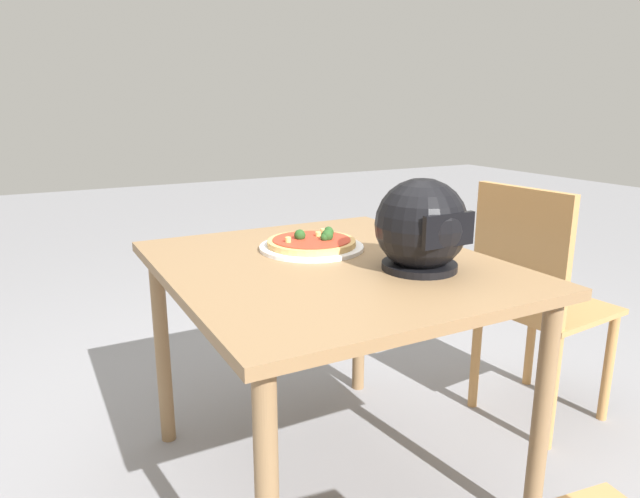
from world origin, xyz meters
TOP-DOWN VIEW (x-y plane):
  - ground_plane at (0.00, 0.00)m, footprint 14.00×14.00m
  - dining_table at (0.00, 0.00)m, footprint 0.92×1.05m
  - pizza_plate at (-0.02, -0.16)m, footprint 0.33×0.33m
  - pizza at (-0.03, -0.16)m, footprint 0.28×0.28m
  - motorcycle_helmet at (-0.19, 0.18)m, footprint 0.26×0.26m
  - chair_side at (-0.82, 0.04)m, footprint 0.43×0.43m

SIDE VIEW (x-z plane):
  - ground_plane at x=0.00m, z-range 0.00..0.00m
  - chair_side at x=-0.82m, z-range 0.06..0.96m
  - dining_table at x=0.00m, z-range 0.28..1.00m
  - pizza_plate at x=-0.02m, z-range 0.73..0.74m
  - pizza at x=-0.03m, z-range 0.72..0.78m
  - motorcycle_helmet at x=-0.19m, z-range 0.72..0.97m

